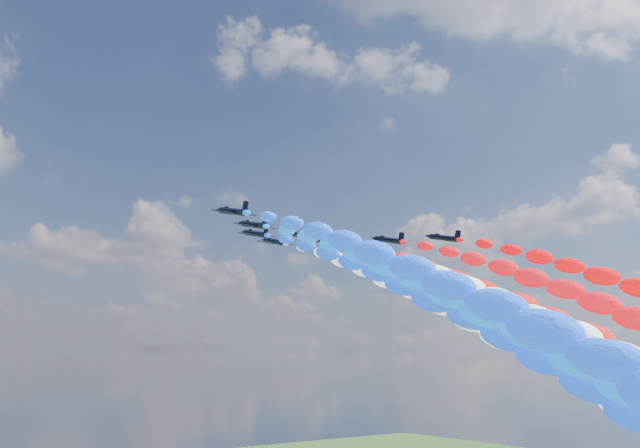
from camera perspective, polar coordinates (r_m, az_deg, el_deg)
jet_0 at (r=145.12m, az=-6.50°, el=0.94°), size 9.27×12.32×4.79m
trail_0 at (r=102.42m, az=8.32°, el=-5.49°), size 6.30×99.26×42.43m
jet_1 at (r=160.11m, az=-4.97°, el=-0.05°), size 9.14×12.22×4.79m
trail_1 at (r=118.15m, az=8.46°, el=-5.99°), size 6.30×99.26×42.43m
jet_2 at (r=172.44m, az=-4.81°, el=-0.72°), size 8.91×12.06×4.79m
trail_2 at (r=130.41m, az=7.41°, el=-6.32°), size 6.30×99.26×42.43m
jet_3 at (r=174.92m, az=-1.12°, el=-0.87°), size 8.74×11.94×4.79m
trail_3 at (r=135.30m, az=11.91°, el=-6.30°), size 6.30×99.26×42.43m
jet_4 at (r=184.53m, az=-3.45°, el=-1.30°), size 9.26×12.31×4.79m
trail_4 at (r=143.23m, az=8.11°, el=-6.56°), size 6.30×99.26×42.43m
jet_5 at (r=183.73m, az=0.49°, el=-1.28°), size 9.05×12.16×4.79m
trail_5 at (r=145.08m, az=13.13°, el=-6.45°), size 6.30×99.26×42.43m
jet_6 at (r=182.66m, az=5.14°, el=-1.19°), size 9.38×12.39×4.79m
trail_6 at (r=147.40m, az=18.93°, el=-6.23°), size 6.30×99.26×42.43m
jet_7 at (r=180.94m, az=9.22°, el=-1.03°), size 9.40×12.40×4.79m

